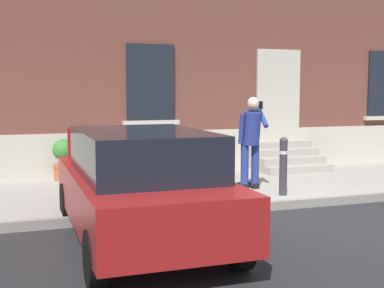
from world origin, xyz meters
name	(u,v)px	position (x,y,z in m)	size (l,w,h in m)	color
ground_plane	(331,220)	(0.00, 0.00, 0.00)	(80.00, 80.00, 0.00)	#232326
sidewalk	(253,185)	(0.00, 2.80, 0.07)	(24.00, 3.60, 0.15)	#99968E
curb_edge	(300,203)	(0.00, 0.94, 0.07)	(24.00, 0.12, 0.15)	gray
building_facade	(210,20)	(0.00, 5.29, 3.73)	(24.00, 1.52, 7.50)	brown
entrance_stoop	(286,159)	(1.51, 4.12, 0.39)	(1.64, 1.28, 0.64)	#9E998E
hatchback_car_red	(140,184)	(-3.08, -0.18, 0.79)	(1.79, 4.07, 1.50)	maroon
bollard_near_person	(283,164)	(-0.11, 1.35, 0.71)	(0.15, 0.15, 1.04)	#333338
person_on_phone	(251,137)	(-0.40, 2.06, 1.15)	(0.51, 0.49, 1.75)	navy
planter_terracotta	(64,159)	(-3.66, 4.24, 0.61)	(0.44, 0.44, 0.86)	#B25B38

